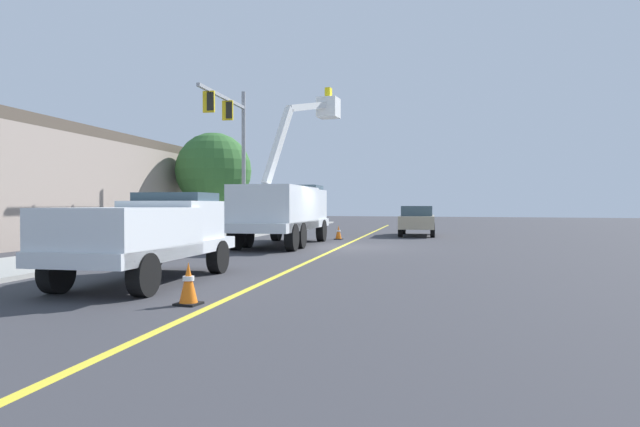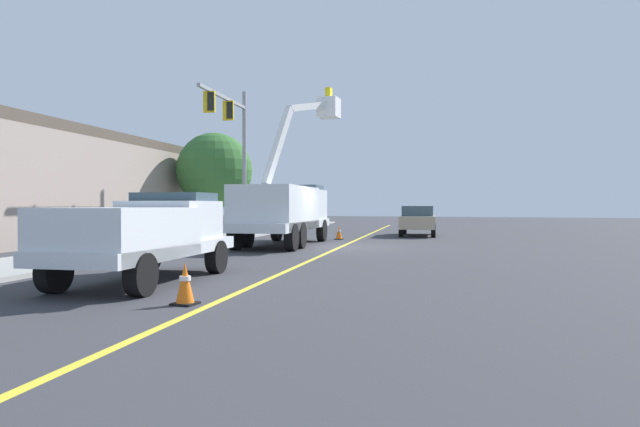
# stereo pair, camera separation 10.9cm
# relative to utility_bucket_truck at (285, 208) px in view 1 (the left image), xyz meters

# --- Properties ---
(ground) EXTENTS (120.00, 120.00, 0.00)m
(ground) POSITION_rel_utility_bucket_truck_xyz_m (-0.33, -2.62, -1.62)
(ground) COLOR #38383D
(sidewalk_far_side) EXTENTS (60.02, 10.44, 0.12)m
(sidewalk_far_side) POSITION_rel_utility_bucket_truck_xyz_m (-1.19, 4.82, -1.56)
(sidewalk_far_side) COLOR #9E9E99
(sidewalk_far_side) RESTS_ON ground
(lane_centre_stripe) EXTENTS (49.69, 5.88, 0.01)m
(lane_centre_stripe) POSITION_rel_utility_bucket_truck_xyz_m (-0.33, -2.62, -1.61)
(lane_centre_stripe) COLOR yellow
(lane_centre_stripe) RESTS_ON ground
(utility_bucket_truck) EXTENTS (8.43, 3.65, 7.06)m
(utility_bucket_truck) POSITION_rel_utility_bucket_truck_xyz_m (0.00, 0.00, 0.00)
(utility_bucket_truck) COLOR silver
(utility_bucket_truck) RESTS_ON ground
(service_pickup_truck) EXTENTS (5.80, 2.73, 2.06)m
(service_pickup_truck) POSITION_rel_utility_bucket_truck_xyz_m (-11.65, -1.31, -0.50)
(service_pickup_truck) COLOR silver
(service_pickup_truck) RESTS_ON ground
(passing_minivan) EXTENTS (4.99, 2.44, 1.69)m
(passing_minivan) POSITION_rel_utility_bucket_truck_xyz_m (9.18, -4.43, -0.64)
(passing_minivan) COLOR tan
(passing_minivan) RESTS_ON ground
(traffic_cone_leading) EXTENTS (0.40, 0.40, 0.75)m
(traffic_cone_leading) POSITION_rel_utility_bucket_truck_xyz_m (-13.81, -3.72, -1.25)
(traffic_cone_leading) COLOR black
(traffic_cone_leading) RESTS_ON ground
(traffic_cone_mid_front) EXTENTS (0.40, 0.40, 0.71)m
(traffic_cone_mid_front) POSITION_rel_utility_bucket_truck_xyz_m (4.42, -1.15, -1.27)
(traffic_cone_mid_front) COLOR black
(traffic_cone_mid_front) RESTS_ON ground
(traffic_signal_mast) EXTENTS (6.08, 0.94, 7.99)m
(traffic_signal_mast) POSITION_rel_utility_bucket_truck_xyz_m (3.62, 4.36, 3.78)
(traffic_signal_mast) COLOR gray
(traffic_signal_mast) RESTS_ON ground
(commercial_building_backdrop) EXTENTS (22.03, 10.71, 5.41)m
(commercial_building_backdrop) POSITION_rel_utility_bucket_truck_xyz_m (0.43, 13.41, 1.09)
(commercial_building_backdrop) COLOR gray
(commercial_building_backdrop) RESTS_ON ground
(street_tree_right) EXTENTS (4.56, 4.56, 6.12)m
(street_tree_right) POSITION_rel_utility_bucket_truck_xyz_m (7.39, 7.59, 2.21)
(street_tree_right) COLOR brown
(street_tree_right) RESTS_ON ground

